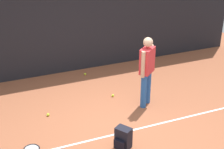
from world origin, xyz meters
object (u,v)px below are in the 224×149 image
at_px(tennis_player, 147,68).
at_px(tennis_ball_by_fence, 113,95).
at_px(tennis_ball_far_left, 85,74).
at_px(tennis_ball_near_player, 48,115).
at_px(backpack, 123,138).

height_order(tennis_player, tennis_ball_by_fence, tennis_player).
bearing_deg(tennis_ball_far_left, tennis_ball_near_player, -130.17).
distance_m(tennis_player, tennis_ball_far_left, 2.41).
height_order(backpack, tennis_ball_by_fence, backpack).
xyz_separation_m(backpack, tennis_ball_far_left, (0.30, 3.34, -0.18)).
height_order(tennis_player, tennis_ball_near_player, tennis_player).
xyz_separation_m(tennis_player, tennis_ball_by_fence, (-0.58, 0.63, -0.93)).
height_order(backpack, tennis_ball_near_player, backpack).
relative_size(tennis_ball_near_player, tennis_ball_far_left, 1.00).
height_order(tennis_ball_by_fence, tennis_ball_far_left, same).
relative_size(tennis_ball_near_player, tennis_ball_by_fence, 1.00).
distance_m(backpack, tennis_ball_near_player, 2.01).
relative_size(backpack, tennis_ball_by_fence, 6.67).
distance_m(tennis_ball_near_player, tennis_ball_by_fence, 1.71).
bearing_deg(backpack, tennis_ball_near_player, -179.59).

